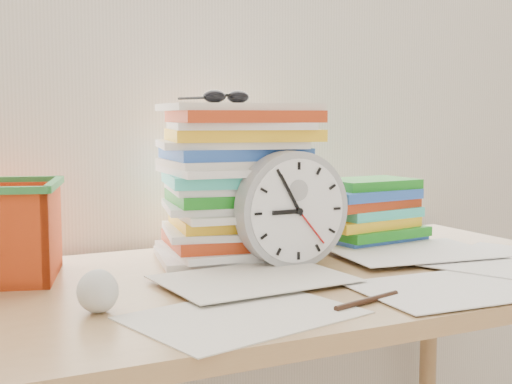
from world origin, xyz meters
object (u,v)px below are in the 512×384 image
paper_stack (235,182)px  book_stack (369,212)px  clock (292,209)px  desk (259,317)px

paper_stack → book_stack: paper_stack is taller
clock → book_stack: (0.27, 0.13, -0.04)m
paper_stack → book_stack: bearing=0.0°
paper_stack → book_stack: size_ratio=1.26×
clock → book_stack: clock is taller
clock → book_stack: 0.31m
desk → paper_stack: bearing=79.2°
paper_stack → clock: (0.06, -0.13, -0.04)m
paper_stack → clock: paper_stack is taller
desk → book_stack: 0.43m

